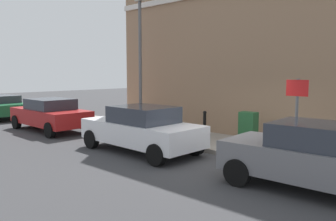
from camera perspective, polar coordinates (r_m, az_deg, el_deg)
name	(u,v)px	position (r m, az deg, el deg)	size (l,w,h in m)	color
ground	(230,164)	(9.90, 10.46, -8.91)	(80.00, 80.00, 0.00)	#38383A
sidewalk	(137,129)	(15.10, -5.24, -3.24)	(2.64, 30.00, 0.15)	gray
corner_building	(253,24)	(17.25, 14.33, 14.17)	(7.50, 10.23, 9.97)	#937256
car_grey	(316,157)	(8.03, 23.97, -7.19)	(1.92, 4.02, 1.52)	slate
car_white	(141,129)	(11.04, -4.56, -3.09)	(2.03, 4.39, 1.52)	silver
car_red	(50,114)	(15.97, -19.47, -0.58)	(2.00, 4.39, 1.45)	maroon
car_green	(1,106)	(21.37, -26.65, 0.64)	(2.04, 4.01, 1.33)	#195933
utility_cabinet	(248,130)	(11.59, 13.51, -3.29)	(0.46, 0.61, 1.15)	#1E4C28
bollard_near_cabinet	(205,124)	(12.67, 6.26, -2.23)	(0.14, 0.14, 1.04)	black
bollard_far_kerb	(148,122)	(12.97, -3.36, -2.00)	(0.14, 0.14, 1.04)	black
street_sign	(297,108)	(9.63, 21.10, 0.41)	(0.08, 0.60, 2.30)	#59595B
lamppost	(140,57)	(14.80, -4.78, 9.11)	(0.20, 0.44, 5.72)	#59595B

